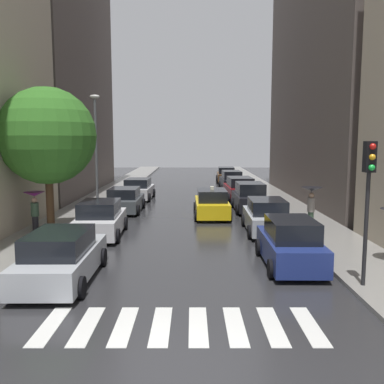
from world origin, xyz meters
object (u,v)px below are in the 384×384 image
object	(u,v)px
parked_car_right_nearest	(288,244)
parked_car_right_fourth	(238,189)
parked_car_right_third	(248,198)
street_tree_left	(45,136)
parked_car_left_third	(123,201)
traffic_light_right_corner	(366,181)
parked_car_right_sixth	(224,175)
taxi_midroad	(210,204)
parked_car_left_fourth	(136,190)
lamp_post_left	(94,145)
pedestrian_far_side	(32,204)
parked_car_right_fifth	(229,181)
parked_car_left_second	(98,220)
parked_car_right_second	(264,217)
parked_car_left_nearest	(59,258)
pedestrian_by_kerb	(309,198)

from	to	relation	value
parked_car_right_nearest	parked_car_right_fourth	xyz separation A→B (m)	(0.09, 16.77, -0.01)
parked_car_right_third	street_tree_left	bearing A→B (deg)	121.47
parked_car_right_nearest	parked_car_left_third	bearing A→B (deg)	34.78
street_tree_left	traffic_light_right_corner	xyz separation A→B (m)	(11.83, -7.34, -1.37)
parked_car_right_sixth	taxi_midroad	distance (m)	20.16
parked_car_left_fourth	parked_car_right_third	distance (m)	9.31
parked_car_left_third	parked_car_right_sixth	xyz separation A→B (m)	(7.81, 18.34, 0.04)
lamp_post_left	pedestrian_far_side	bearing A→B (deg)	-103.10
parked_car_right_fifth	parked_car_right_sixth	world-z (taller)	parked_car_right_fifth
parked_car_right_fourth	pedestrian_far_side	bearing A→B (deg)	134.96
parked_car_left_second	traffic_light_right_corner	distance (m)	12.01
parked_car_right_second	taxi_midroad	world-z (taller)	taxi_midroad
parked_car_right_sixth	street_tree_left	xyz separation A→B (m)	(-10.29, -24.67, 3.89)
parked_car_left_third	traffic_light_right_corner	xyz separation A→B (m)	(9.35, -13.67, 2.56)
parked_car_left_nearest	parked_car_left_second	world-z (taller)	parked_car_left_second
parked_car_left_third	pedestrian_far_side	xyz separation A→B (m)	(-3.14, -6.55, 0.81)
parked_car_left_third	lamp_post_left	world-z (taller)	lamp_post_left
street_tree_left	traffic_light_right_corner	bearing A→B (deg)	-31.81
parked_car_right_sixth	street_tree_left	size ratio (longest dim) A/B	0.66
parked_car_right_second	parked_car_left_second	bearing A→B (deg)	96.85
parked_car_left_fourth	parked_car_right_fourth	world-z (taller)	parked_car_right_fourth
parked_car_right_fourth	parked_car_right_fifth	xyz separation A→B (m)	(-0.03, 6.30, 0.00)
parked_car_left_nearest	parked_car_right_second	world-z (taller)	parked_car_right_second
traffic_light_right_corner	parked_car_left_nearest	bearing A→B (deg)	175.03
parked_car_left_second	street_tree_left	xyz separation A→B (m)	(-2.42, 0.31, 3.86)
parked_car_right_nearest	parked_car_right_sixth	world-z (taller)	parked_car_right_nearest
parked_car_right_nearest	taxi_midroad	size ratio (longest dim) A/B	0.96
parked_car_left_nearest	lamp_post_left	world-z (taller)	lamp_post_left
lamp_post_left	parked_car_left_fourth	bearing A→B (deg)	72.46
parked_car_left_fourth	parked_car_right_third	world-z (taller)	parked_car_right_third
parked_car_left_second	parked_car_right_nearest	world-z (taller)	parked_car_right_nearest
parked_car_left_nearest	parked_car_right_fifth	bearing A→B (deg)	-17.92
parked_car_left_nearest	parked_car_right_fifth	distance (m)	25.81
parked_car_left_fourth	pedestrian_far_side	distance (m)	12.52
parked_car_right_fifth	pedestrian_by_kerb	world-z (taller)	pedestrian_by_kerb
taxi_midroad	lamp_post_left	xyz separation A→B (m)	(-7.00, 1.49, 3.43)
pedestrian_by_kerb	lamp_post_left	bearing A→B (deg)	-88.68
parked_car_left_nearest	traffic_light_right_corner	world-z (taller)	traffic_light_right_corner
lamp_post_left	parked_car_left_nearest	bearing A→B (deg)	-82.38
parked_car_left_nearest	pedestrian_by_kerb	xyz separation A→B (m)	(9.96, 7.18, 0.87)
parked_car_right_second	pedestrian_far_side	world-z (taller)	pedestrian_far_side
parked_car_left_nearest	parked_car_right_fourth	distance (m)	19.89
pedestrian_far_side	lamp_post_left	xyz separation A→B (m)	(1.48, 6.37, 2.66)
parked_car_left_second	taxi_midroad	bearing A→B (deg)	-49.47
parked_car_right_nearest	parked_car_right_sixth	distance (m)	29.64
parked_car_left_second	parked_car_right_sixth	distance (m)	26.19
taxi_midroad	parked_car_right_second	bearing A→B (deg)	-150.39
lamp_post_left	pedestrian_by_kerb	bearing A→B (deg)	-25.27
traffic_light_right_corner	parked_car_right_third	bearing A→B (deg)	96.24
pedestrian_by_kerb	lamp_post_left	size ratio (longest dim) A/B	0.29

